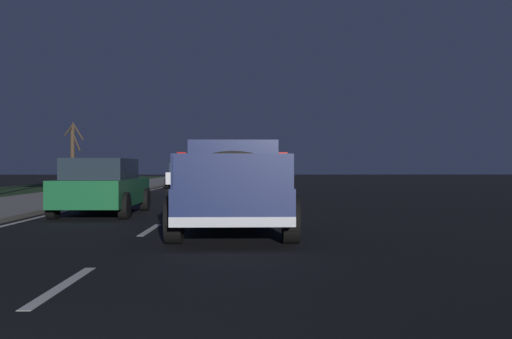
# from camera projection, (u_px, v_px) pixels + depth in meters

# --- Properties ---
(ground) EXTENTS (144.00, 144.00, 0.00)m
(ground) POSITION_uv_depth(u_px,v_px,m) (206.00, 194.00, 29.49)
(ground) COLOR black
(sidewalk_shoulder) EXTENTS (108.00, 4.00, 0.12)m
(sidewalk_shoulder) POSITION_uv_depth(u_px,v_px,m) (86.00, 193.00, 29.42)
(sidewalk_shoulder) COLOR gray
(sidewalk_shoulder) RESTS_ON ground
(lane_markings) EXTENTS (108.00, 3.54, 0.01)m
(lane_markings) POSITION_uv_depth(u_px,v_px,m) (158.00, 192.00, 31.46)
(lane_markings) COLOR silver
(lane_markings) RESTS_ON ground
(pickup_truck) EXTENTS (5.46, 2.36, 1.87)m
(pickup_truck) POSITION_uv_depth(u_px,v_px,m) (233.00, 184.00, 12.45)
(pickup_truck) COLOR #141E4C
(pickup_truck) RESTS_ON ground
(sedan_green) EXTENTS (4.41, 2.04, 1.54)m
(sedan_green) POSITION_uv_depth(u_px,v_px,m) (102.00, 186.00, 16.90)
(sedan_green) COLOR #14592D
(sedan_green) RESTS_ON ground
(sedan_white) EXTENTS (4.40, 2.02, 1.54)m
(sedan_white) POSITION_uv_depth(u_px,v_px,m) (185.00, 175.00, 37.75)
(sedan_white) COLOR silver
(sedan_white) RESTS_ON ground
(sedan_silver) EXTENTS (4.44, 2.09, 1.54)m
(sedan_silver) POSITION_uv_depth(u_px,v_px,m) (240.00, 181.00, 23.36)
(sedan_silver) COLOR #B2B5BA
(sedan_silver) RESTS_ON ground
(bare_tree_far) EXTENTS (1.13, 0.99, 4.24)m
(bare_tree_far) POSITION_uv_depth(u_px,v_px,m) (73.00, 154.00, 40.45)
(bare_tree_far) COLOR #423323
(bare_tree_far) RESTS_ON ground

